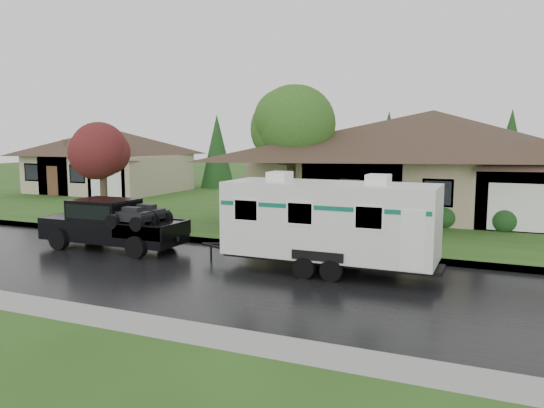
% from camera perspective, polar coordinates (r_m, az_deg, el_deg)
% --- Properties ---
extents(ground, '(140.00, 140.00, 0.00)m').
position_cam_1_polar(ground, '(17.72, 4.46, -6.87)').
color(ground, '#264E18').
rests_on(ground, ground).
extents(road, '(140.00, 8.00, 0.01)m').
position_cam_1_polar(road, '(15.90, 2.07, -8.48)').
color(road, black).
rests_on(road, ground).
extents(curb, '(140.00, 0.50, 0.15)m').
position_cam_1_polar(curb, '(19.78, 6.61, -5.17)').
color(curb, gray).
rests_on(curb, ground).
extents(lawn, '(140.00, 26.00, 0.15)m').
position_cam_1_polar(lawn, '(32.03, 13.29, -0.55)').
color(lawn, '#264E18').
rests_on(lawn, ground).
extents(house_main, '(19.44, 10.80, 6.90)m').
position_cam_1_polar(house_main, '(30.27, 17.38, 5.55)').
color(house_main, gray).
rests_on(house_main, lawn).
extents(house_far, '(10.80, 8.64, 5.80)m').
position_cam_1_polar(house_far, '(42.21, -16.96, 5.11)').
color(house_far, '#BBAB8B').
rests_on(house_far, lawn).
extents(tree_left_green, '(4.16, 4.16, 6.88)m').
position_cam_1_polar(tree_left_green, '(27.10, 2.11, 8.53)').
color(tree_left_green, '#382B1E').
rests_on(tree_left_green, lawn).
extents(tree_red, '(2.95, 2.95, 4.88)m').
position_cam_1_polar(tree_red, '(28.51, -17.79, 5.32)').
color(tree_red, '#382B1E').
rests_on(tree_red, lawn).
extents(shrub_row, '(13.60, 1.00, 1.00)m').
position_cam_1_polar(shrub_row, '(26.06, 15.40, -1.10)').
color(shrub_row, '#143814').
rests_on(shrub_row, lawn).
extents(pickup_truck, '(5.74, 2.18, 1.91)m').
position_cam_1_polar(pickup_truck, '(21.38, -16.98, -1.92)').
color(pickup_truck, black).
rests_on(pickup_truck, ground).
extents(travel_trailer, '(7.08, 2.49, 3.18)m').
position_cam_1_polar(travel_trailer, '(16.97, 6.19, -1.70)').
color(travel_trailer, silver).
rests_on(travel_trailer, ground).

